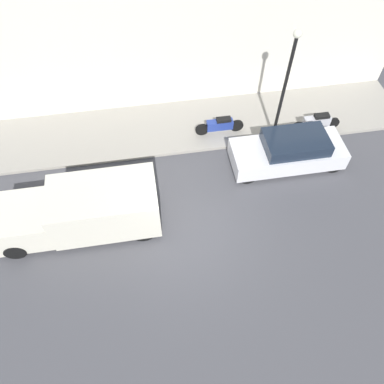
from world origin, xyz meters
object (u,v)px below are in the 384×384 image
at_px(motorcycle_blue, 220,125).
at_px(parked_car, 289,151).
at_px(scooter_silver, 317,122).
at_px(delivery_van, 80,211).
at_px(streetlamp, 287,79).

bearing_deg(motorcycle_blue, parked_car, -130.48).
height_order(motorcycle_blue, scooter_silver, scooter_silver).
bearing_deg(parked_car, scooter_silver, -49.09).
xyz_separation_m(parked_car, scooter_silver, (1.41, -1.62, -0.09)).
bearing_deg(delivery_van, scooter_silver, -71.49).
relative_size(parked_car, scooter_silver, 2.08).
bearing_deg(parked_car, motorcycle_blue, 49.52).
relative_size(motorcycle_blue, scooter_silver, 0.97).
xyz_separation_m(parked_car, motorcycle_blue, (1.88, 2.21, -0.12)).
relative_size(delivery_van, streetlamp, 1.15).
height_order(delivery_van, motorcycle_blue, delivery_van).
bearing_deg(scooter_silver, motorcycle_blue, 82.93).
bearing_deg(streetlamp, parked_car, -174.43).
xyz_separation_m(delivery_van, streetlamp, (2.99, -7.39, 1.95)).
distance_m(delivery_van, scooter_silver, 9.65).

